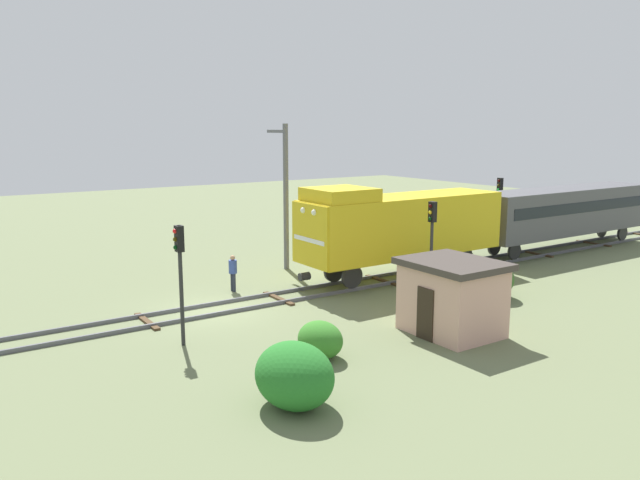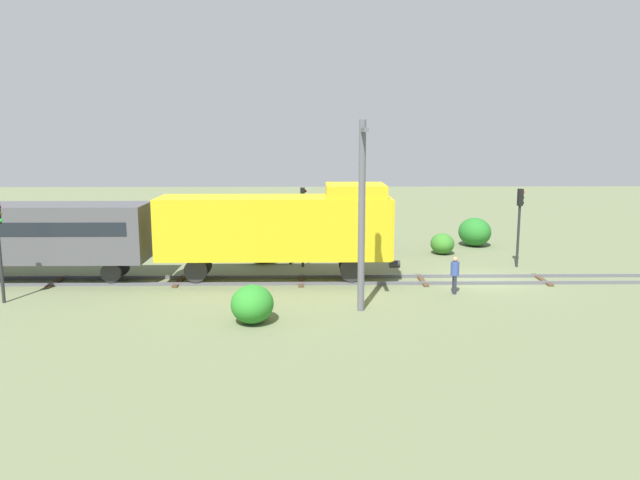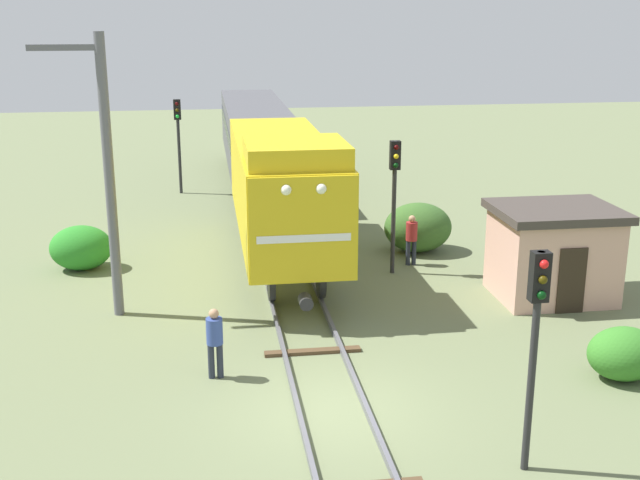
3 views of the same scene
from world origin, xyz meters
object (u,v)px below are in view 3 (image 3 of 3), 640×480
traffic_signal_far (178,129)px  traffic_signal_near (536,322)px  passenger_car_leading (255,131)px  worker_by_signal (411,236)px  traffic_signal_mid (394,183)px  worker_near_track (215,338)px  catenary_mast (106,171)px  relay_hut (553,252)px  locomotive (283,185)px

traffic_signal_far → traffic_signal_near: bearing=-74.4°
passenger_car_leading → traffic_signal_near: (3.20, -26.02, 0.41)m
traffic_signal_near → worker_by_signal: bearing=85.3°
traffic_signal_mid → traffic_signal_far: (-7.00, 12.71, 0.00)m
worker_near_track → traffic_signal_near: bearing=-62.7°
catenary_mast → relay_hut: size_ratio=2.19×
locomotive → relay_hut: bearing=-28.0°
relay_hut → worker_near_track: bearing=-158.0°
relay_hut → passenger_car_leading: bearing=113.4°
locomotive → passenger_car_leading: bearing=90.0°
worker_near_track → worker_by_signal: bearing=26.2°
traffic_signal_mid → worker_by_signal: traffic_signal_mid is taller
passenger_car_leading → worker_by_signal: size_ratio=8.24×
locomotive → traffic_signal_mid: 3.58m
passenger_car_leading → traffic_signal_mid: size_ratio=3.26×
traffic_signal_near → traffic_signal_far: (-6.80, 24.28, 0.04)m
worker_near_track → worker_by_signal: 10.07m
traffic_signal_far → worker_near_track: traffic_signal_far is taller
traffic_signal_mid → worker_by_signal: bearing=41.9°
worker_by_signal → catenary_mast: catenary_mast is taller
worker_by_signal → passenger_car_leading: bearing=-129.1°
traffic_signal_near → worker_by_signal: (1.00, 12.29, -1.94)m
passenger_car_leading → traffic_signal_mid: traffic_signal_mid is taller
traffic_signal_mid → passenger_car_leading: bearing=103.2°
traffic_signal_near → worker_near_track: bearing=140.1°
worker_by_signal → traffic_signal_near: bearing=29.2°
traffic_signal_mid → relay_hut: traffic_signal_mid is taller
traffic_signal_near → catenary_mast: catenary_mast is taller
traffic_signal_near → catenary_mast: 12.36m
passenger_car_leading → worker_near_track: 21.52m
locomotive → traffic_signal_far: locomotive is taller
catenary_mast → traffic_signal_far: bearing=84.5°
passenger_car_leading → traffic_signal_near: size_ratio=3.31×
traffic_signal_far → relay_hut: 19.20m
worker_near_track → catenary_mast: (-2.66, 4.44, 3.09)m
locomotive → traffic_signal_mid: size_ratio=2.70×
locomotive → relay_hut: 8.60m
traffic_signal_mid → worker_by_signal: size_ratio=2.52×
locomotive → traffic_signal_near: (3.20, -12.68, 0.16)m
passenger_car_leading → traffic_signal_far: traffic_signal_far is taller
worker_near_track → catenary_mast: size_ratio=0.22×
traffic_signal_mid → locomotive: bearing=161.9°
passenger_car_leading → catenary_mast: bearing=-106.7°
traffic_signal_near → traffic_signal_far: traffic_signal_far is taller
traffic_signal_near → worker_near_track: size_ratio=2.49×
worker_by_signal → worker_near_track: bearing=-7.1°
relay_hut → traffic_signal_far: bearing=125.5°
locomotive → worker_near_track: 8.53m
locomotive → worker_near_track: bearing=-106.7°
traffic_signal_mid → worker_near_track: traffic_signal_mid is taller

